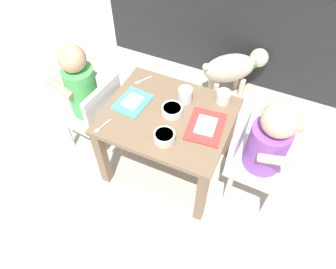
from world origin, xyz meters
name	(u,v)px	position (x,y,z in m)	size (l,w,h in m)	color
ground_plane	(168,165)	(0.00, 0.00, 0.00)	(7.00, 7.00, 0.00)	beige
dining_table	(168,125)	(0.00, 0.00, 0.35)	(0.59, 0.50, 0.42)	#7A6047
seated_child_left	(84,92)	(-0.46, -0.02, 0.41)	(0.31, 0.31, 0.67)	white
seated_child_right	(266,143)	(0.46, 0.03, 0.41)	(0.29, 0.29, 0.66)	white
dog	(234,68)	(0.14, 0.71, 0.22)	(0.39, 0.34, 0.33)	beige
food_tray_left	(133,102)	(-0.19, 0.00, 0.43)	(0.15, 0.19, 0.02)	#4CC6BC
food_tray_right	(206,126)	(0.19, 0.00, 0.43)	(0.18, 0.22, 0.02)	red
water_cup_left	(185,95)	(0.04, 0.12, 0.46)	(0.07, 0.07, 0.07)	white
water_cup_right	(223,98)	(0.21, 0.19, 0.45)	(0.07, 0.07, 0.06)	white
cereal_bowl_left_side	(172,110)	(0.01, 0.02, 0.44)	(0.10, 0.10, 0.03)	white
veggie_bowl_near	(164,137)	(0.05, -0.14, 0.45)	(0.10, 0.10, 0.04)	silver
spoon_by_left_tray	(101,127)	(-0.24, -0.20, 0.43)	(0.04, 0.10, 0.01)	silver
spoon_by_right_tray	(142,81)	(-0.22, 0.16, 0.43)	(0.07, 0.09, 0.01)	silver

